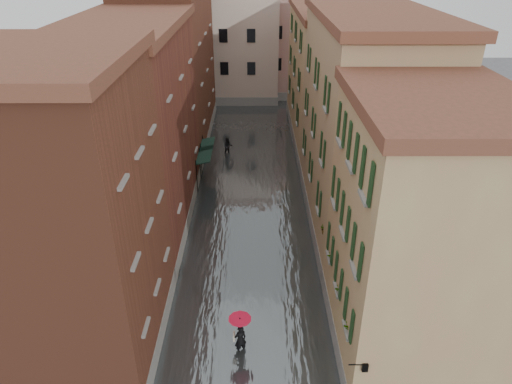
{
  "coord_description": "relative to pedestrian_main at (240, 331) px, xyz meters",
  "views": [
    {
      "loc": [
        0.33,
        -17.58,
        16.55
      ],
      "look_at": [
        0.42,
        7.41,
        3.0
      ],
      "focal_mm": 32.0,
      "sensor_mm": 36.0,
      "label": 1
    }
  ],
  "objects": [
    {
      "name": "building_left_near",
      "position": [
        -6.67,
        0.59,
        5.19
      ],
      "size": [
        6.0,
        8.0,
        13.0
      ],
      "primitive_type": "cube",
      "color": "brown",
      "rests_on": "ground"
    },
    {
      "name": "building_left_mid",
      "position": [
        -6.67,
        11.59,
        4.94
      ],
      "size": [
        6.0,
        14.0,
        12.5
      ],
      "primitive_type": "cube",
      "color": "brown",
      "rests_on": "ground"
    },
    {
      "name": "pedestrian_main",
      "position": [
        0.0,
        0.0,
        0.0
      ],
      "size": [
        1.04,
        1.04,
        2.06
      ],
      "color": "black",
      "rests_on": "ground"
    },
    {
      "name": "building_left_far",
      "position": [
        -6.67,
        26.59,
        5.69
      ],
      "size": [
        6.0,
        16.0,
        14.0
      ],
      "primitive_type": "cube",
      "color": "brown",
      "rests_on": "ground"
    },
    {
      "name": "ground",
      "position": [
        0.33,
        2.59,
        -1.31
      ],
      "size": [
        120.0,
        120.0,
        0.0
      ],
      "primitive_type": "plane",
      "color": "#4F4E51",
      "rests_on": "ground"
    },
    {
      "name": "wall_lantern",
      "position": [
        4.66,
        -3.41,
        1.7
      ],
      "size": [
        0.71,
        0.22,
        0.35
      ],
      "color": "black",
      "rests_on": "ground"
    },
    {
      "name": "building_right_far",
      "position": [
        7.33,
        26.59,
        4.44
      ],
      "size": [
        6.0,
        16.0,
        11.5
      ],
      "primitive_type": "cube",
      "color": "#AA7C58",
      "rests_on": "ground"
    },
    {
      "name": "awning_far",
      "position": [
        -3.16,
        18.84,
        1.15
      ],
      "size": [
        1.09,
        2.7,
        2.8
      ],
      "color": "#152F24",
      "rests_on": "ground"
    },
    {
      "name": "building_end_cream",
      "position": [
        -2.67,
        40.59,
        5.19
      ],
      "size": [
        12.0,
        9.0,
        13.0
      ],
      "primitive_type": "cube",
      "color": "#C6B09D",
      "rests_on": "ground"
    },
    {
      "name": "awning_near",
      "position": [
        -3.15,
        16.8,
        1.16
      ],
      "size": [
        1.09,
        3.23,
        2.8
      ],
      "color": "#152F24",
      "rests_on": "ground"
    },
    {
      "name": "building_right_mid",
      "position": [
        7.33,
        11.59,
        5.19
      ],
      "size": [
        6.0,
        14.0,
        13.0
      ],
      "primitive_type": "cube",
      "color": "#9E7D60",
      "rests_on": "ground"
    },
    {
      "name": "building_right_near",
      "position": [
        7.33,
        0.59,
        4.44
      ],
      "size": [
        6.0,
        8.0,
        11.5
      ],
      "primitive_type": "cube",
      "color": "#AA7C58",
      "rests_on": "ground"
    },
    {
      "name": "building_end_pink",
      "position": [
        6.33,
        42.59,
        4.69
      ],
      "size": [
        10.0,
        9.0,
        12.0
      ],
      "primitive_type": "cube",
      "color": "tan",
      "rests_on": "ground"
    },
    {
      "name": "pedestrian_far",
      "position": [
        -1.69,
        22.43,
        -0.45
      ],
      "size": [
        0.91,
        0.75,
        1.72
      ],
      "primitive_type": "imported",
      "rotation": [
        0.0,
        0.0,
        0.13
      ],
      "color": "black",
      "rests_on": "ground"
    },
    {
      "name": "floodwater",
      "position": [
        0.33,
        15.59,
        -1.21
      ],
      "size": [
        10.0,
        60.0,
        0.2
      ],
      "primitive_type": "cube",
      "color": "#484E50",
      "rests_on": "ground"
    },
    {
      "name": "window_planters",
      "position": [
        4.45,
        1.8,
        2.2
      ],
      "size": [
        0.59,
        8.02,
        0.84
      ],
      "color": "#9A3832",
      "rests_on": "ground"
    }
  ]
}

